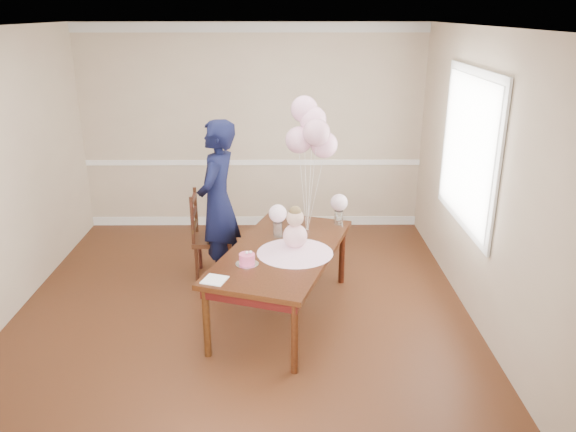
{
  "coord_description": "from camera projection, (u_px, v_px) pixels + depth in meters",
  "views": [
    {
      "loc": [
        0.42,
        -4.86,
        2.83
      ],
      "look_at": [
        0.45,
        -0.01,
        1.05
      ],
      "focal_mm": 35.0,
      "sensor_mm": 36.0,
      "label": 1
    }
  ],
  "objects": [
    {
      "name": "dining_chair_seat",
      "position": [
        213.0,
        239.0,
        6.24
      ],
      "size": [
        0.44,
        0.44,
        0.05
      ],
      "primitive_type": "cube",
      "rotation": [
        0.0,
        0.0,
        0.04
      ],
      "color": "#3A1C0F",
      "rests_on": "chair_leg_fl"
    },
    {
      "name": "balloon_ribbon_b",
      "position": [
        311.0,
        190.0,
        5.56
      ],
      "size": [
        0.08,
        0.08,
        0.88
      ],
      "primitive_type": "cylinder",
      "rotation": [
        0.05,
        0.1,
        -0.32
      ],
      "color": "silver",
      "rests_on": "balloon_weight"
    },
    {
      "name": "balloon_ribbon_d",
      "position": [
        306.0,
        178.0,
        5.62
      ],
      "size": [
        0.05,
        0.12,
        1.07
      ],
      "primitive_type": "cylinder",
      "rotation": [
        -0.09,
        -0.07,
        -0.32
      ],
      "color": "white",
      "rests_on": "balloon_weight"
    },
    {
      "name": "window_blinds",
      "position": [
        467.0,
        150.0,
        5.48
      ],
      "size": [
        0.01,
        1.5,
        1.4
      ],
      "primitive_type": "cube",
      "color": "white",
      "rests_on": "wall_right"
    },
    {
      "name": "baseboard_trim",
      "position": [
        254.0,
        221.0,
        7.85
      ],
      "size": [
        4.5,
        0.02,
        0.12
      ],
      "primitive_type": "cube",
      "color": "white",
      "rests_on": "floor"
    },
    {
      "name": "dining_table_top",
      "position": [
        282.0,
        251.0,
        5.32
      ],
      "size": [
        1.49,
        2.08,
        0.05
      ],
      "primitive_type": "cube",
      "rotation": [
        0.0,
        0.0,
        -0.32
      ],
      "color": "black",
      "rests_on": "table_leg_fl"
    },
    {
      "name": "table_apron",
      "position": [
        282.0,
        258.0,
        5.35
      ],
      "size": [
        1.37,
        1.96,
        0.09
      ],
      "primitive_type": "cube",
      "rotation": [
        0.0,
        0.0,
        -0.32
      ],
      "color": "black",
      "rests_on": "table_leg_fl"
    },
    {
      "name": "chair_slat_top",
      "position": [
        193.0,
        199.0,
        6.07
      ],
      "size": [
        0.04,
        0.39,
        0.05
      ],
      "primitive_type": "cube",
      "rotation": [
        0.0,
        0.0,
        0.04
      ],
      "color": "#3C1710",
      "rests_on": "dining_chair_seat"
    },
    {
      "name": "chair_leg_br",
      "position": [
        230.0,
        251.0,
        6.49
      ],
      "size": [
        0.04,
        0.04,
        0.42
      ],
      "primitive_type": "cylinder",
      "rotation": [
        0.0,
        0.0,
        0.04
      ],
      "color": "#381E0F",
      "rests_on": "floor"
    },
    {
      "name": "baby_hair",
      "position": [
        295.0,
        212.0,
        5.09
      ],
      "size": [
        0.11,
        0.11,
        0.11
      ],
      "primitive_type": "sphere",
      "color": "brown",
      "rests_on": "baby_head"
    },
    {
      "name": "roses_far",
      "position": [
        339.0,
        202.0,
        5.84
      ],
      "size": [
        0.18,
        0.18,
        0.18
      ],
      "primitive_type": "sphere",
      "color": "silver",
      "rests_on": "rose_vase_far"
    },
    {
      "name": "chair_rail_trim",
      "position": [
        253.0,
        163.0,
        7.56
      ],
      "size": [
        4.5,
        0.02,
        0.07
      ],
      "primitive_type": "cube",
      "color": "white",
      "rests_on": "wall_back"
    },
    {
      "name": "ceiling",
      "position": [
        233.0,
        27.0,
        4.6
      ],
      "size": [
        4.5,
        5.0,
        0.02
      ],
      "primitive_type": "cube",
      "color": "white",
      "rests_on": "wall_back"
    },
    {
      "name": "chair_leg_fr",
      "position": [
        229.0,
        264.0,
        6.16
      ],
      "size": [
        0.04,
        0.04,
        0.42
      ],
      "primitive_type": "cylinder",
      "rotation": [
        0.0,
        0.0,
        0.04
      ],
      "color": "#371B0F",
      "rests_on": "floor"
    },
    {
      "name": "chair_back_post_r",
      "position": [
        196.0,
        210.0,
        6.3
      ],
      "size": [
        0.04,
        0.04,
        0.54
      ],
      "primitive_type": "cylinder",
      "rotation": [
        0.0,
        0.0,
        0.04
      ],
      "color": "#381B0F",
      "rests_on": "dining_chair_seat"
    },
    {
      "name": "window_frame",
      "position": [
        469.0,
        150.0,
        5.48
      ],
      "size": [
        0.02,
        1.66,
        1.56
      ],
      "primitive_type": "cube",
      "color": "silver",
      "rests_on": "wall_right"
    },
    {
      "name": "rose_vase_near",
      "position": [
        278.0,
        229.0,
        5.58
      ],
      "size": [
        0.12,
        0.12,
        0.15
      ],
      "primitive_type": "cylinder",
      "rotation": [
        0.0,
        0.0,
        -0.32
      ],
      "color": "white",
      "rests_on": "dining_table_top"
    },
    {
      "name": "table_leg_bl",
      "position": [
        274.0,
        246.0,
        6.33
      ],
      "size": [
        0.08,
        0.08,
        0.66
      ],
      "primitive_type": "cylinder",
      "rotation": [
        0.0,
        0.0,
        -0.32
      ],
      "color": "black",
      "rests_on": "floor"
    },
    {
      "name": "baby_skirt",
      "position": [
        295.0,
        248.0,
        5.22
      ],
      "size": [
        0.9,
        0.9,
        0.09
      ],
      "primitive_type": "cone",
      "rotation": [
        0.0,
        0.0,
        -0.32
      ],
      "color": "#FEBBDB",
      "rests_on": "dining_table_top"
    },
    {
      "name": "chair_back_post_l",
      "position": [
        192.0,
        221.0,
        5.97
      ],
      "size": [
        0.04,
        0.04,
        0.54
      ],
      "primitive_type": "cylinder",
      "rotation": [
        0.0,
        0.0,
        0.04
      ],
      "color": "black",
      "rests_on": "dining_chair_seat"
    },
    {
      "name": "cake_platter",
      "position": [
        247.0,
        264.0,
        4.99
      ],
      "size": [
        0.26,
        0.26,
        0.01
      ],
      "primitive_type": "cylinder",
      "rotation": [
        0.0,
        0.0,
        -0.32
      ],
      "color": "silver",
      "rests_on": "dining_table_top"
    },
    {
      "name": "crown_molding",
      "position": [
        250.0,
        27.0,
        6.96
      ],
      "size": [
        4.5,
        0.02,
        0.12
      ],
      "primitive_type": "cube",
      "color": "silver",
      "rests_on": "wall_back"
    },
    {
      "name": "balloon_c",
      "position": [
        313.0,
        120.0,
        5.44
      ],
      "size": [
        0.26,
        0.26,
        0.26
      ],
      "primitive_type": "sphere",
      "color": "#FFB4D5",
      "rests_on": "balloon_ribbon_c"
    },
    {
      "name": "baby_torso",
      "position": [
        295.0,
        236.0,
        5.17
      ],
      "size": [
        0.23,
        0.23,
        0.23
      ],
      "primitive_type": "sphere",
      "color": "#F89CD2",
      "rests_on": "baby_skirt"
    },
    {
      "name": "chair_slat_low",
      "position": [
        195.0,
        226.0,
        6.17
      ],
      "size": [
        0.04,
        0.39,
        0.05
      ],
      "primitive_type": "cube",
      "rotation": [
        0.0,
        0.0,
        0.04
      ],
      "color": "#361F0E",
      "rests_on": "dining_chair_seat"
    },
    {
      "name": "chair_leg_fl",
      "position": [
        197.0,
        265.0,
        6.15
      ],
      "size": [
        0.04,
        0.04,
        0.42
      ],
      "primitive_type": "cylinder",
      "rotation": [
        0.0,
        0.0,
        0.04
      ],
      "color": "#33170E",
      "rests_on": "floor"
    },
    {
      "name": "rose_vase_far",
      "position": [
        339.0,
        218.0,
        5.9
      ],
      "size": [
        0.12,
        0.12,
        0.15
      ],
      "primitive_type": "cylinder",
      "rotation": [
        0.0,
        0.0,
        -0.32
      ],
      "color": "white",
      "rests_on": "dining_table_top"
    },
    {
      "name": "balloon_ribbon_a",
      "position": [
        303.0,
        193.0,
        5.62
      ],
      "size": [
        0.08,
        0.03,
        0.79
      ],
      "primitive_type": "cylinder",
      "rotation": [
        0.0,
        -0.1,
        -0.32
      ],
      "color": "white",
      "rests_on": "balloon_weight"
    },
    {
      "name": "balloon_weight",
      "position": [
        307.0,
        230.0,
        5.75
      ],
      "size": [
        0.05,
        0.05,
        0.02
      ],
      "primitive_type": "cylinder",
      "rotation": [
        0.0,
        0.0,
        -0.32
      ],
      "color": "white",
      "rests_on": "dining_table_top"
    },
    {
      "name": "table_leg_fl",
      "position": [
        206.0,
        322.0,
        4.79
      ],
      "size": [
        0.08,
        0.08,
        0.66
      ],
      "primitive_type": "cylinder",
      "rotation": [
        0.0,
        0.0,
        -0.32
      ],
      "color": "black",
      "rests_on": "floor"
    },
    {
      "name": "birthday_cake",
      "position": [
        247.0,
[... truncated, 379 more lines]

